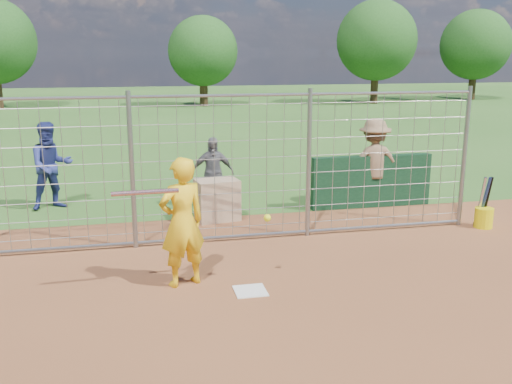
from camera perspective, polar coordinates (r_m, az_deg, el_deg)
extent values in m
plane|color=#2D591E|center=(8.08, -0.87, -9.38)|extent=(100.00, 100.00, 0.00)
cube|color=silver|center=(7.90, -0.57, -9.87)|extent=(0.43, 0.43, 0.02)
cube|color=#11381E|center=(12.21, 11.46, 1.05)|extent=(2.60, 0.20, 1.10)
imported|color=yellow|center=(7.89, -7.39, -3.04)|extent=(0.78, 0.64, 1.82)
imported|color=navy|center=(12.51, -19.81, 2.48)|extent=(1.07, 0.96, 1.82)
imported|color=#5C5B61|center=(11.87, -4.37, 1.93)|extent=(0.91, 0.44, 1.51)
imported|color=#806245|center=(12.23, 11.70, 2.88)|extent=(1.25, 0.78, 1.86)
cube|color=tan|center=(11.08, -3.90, -0.80)|extent=(0.88, 0.67, 0.80)
cylinder|color=silver|center=(7.47, -11.02, -0.02)|extent=(0.86, 0.10, 0.06)
sphere|color=yellow|center=(7.86, 1.14, -2.61)|extent=(0.10, 0.10, 0.10)
cylinder|color=yellow|center=(11.43, 21.81, -2.41)|extent=(0.34, 0.34, 0.38)
cylinder|color=silver|center=(11.35, 21.62, -0.62)|extent=(0.07, 0.21, 0.85)
cylinder|color=navy|center=(11.39, 21.91, -0.60)|extent=(0.09, 0.24, 0.84)
cylinder|color=black|center=(11.42, 22.12, -0.58)|extent=(0.06, 0.23, 0.84)
cylinder|color=gray|center=(9.47, -12.29, 2.01)|extent=(0.08, 0.08, 2.60)
cylinder|color=gray|center=(9.93, 5.29, 2.80)|extent=(0.08, 0.08, 2.60)
cylinder|color=gray|center=(11.20, 20.10, 3.26)|extent=(0.08, 0.08, 2.60)
cylinder|color=gray|center=(9.43, -3.40, 9.61)|extent=(9.00, 0.05, 0.05)
cylinder|color=gray|center=(9.90, -3.20, -4.50)|extent=(9.00, 0.05, 0.05)
cube|color=gray|center=(9.60, -3.29, 2.15)|extent=(9.00, 0.02, 2.50)
cylinder|color=#3F2B19|center=(35.63, -5.25, 10.29)|extent=(0.50, 0.50, 2.16)
sphere|color=#26561E|center=(35.57, -5.33, 13.86)|extent=(4.20, 4.20, 4.20)
cylinder|color=#3F2B19|center=(38.12, 11.77, 10.61)|extent=(0.50, 0.50, 2.59)
sphere|color=#26561E|center=(38.08, 11.97, 14.61)|extent=(5.04, 5.04, 5.04)
cylinder|color=#3F2B19|center=(43.26, 20.82, 10.26)|extent=(0.50, 0.50, 2.45)
sphere|color=#26561E|center=(43.22, 21.11, 13.58)|extent=(4.76, 4.76, 4.76)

